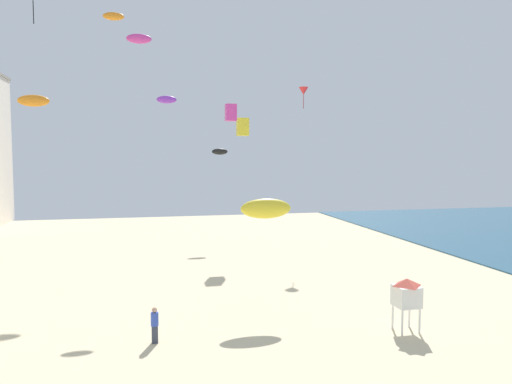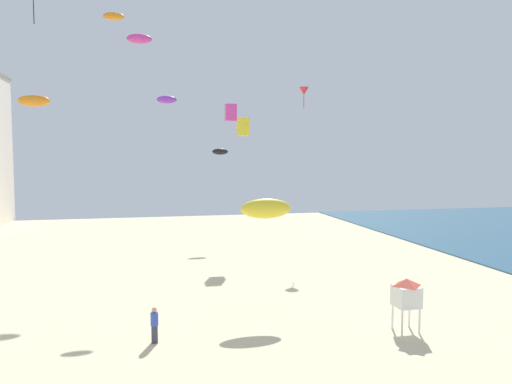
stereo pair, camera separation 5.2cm
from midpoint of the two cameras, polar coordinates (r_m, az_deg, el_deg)
The scene contains 11 objects.
kite_flyer at distance 22.55m, azimuth -12.08°, elevation -15.05°, with size 0.34×0.34×1.64m.
lifeguard_stand at distance 24.31m, azimuth 17.47°, elevation -11.46°, with size 1.10×1.10×2.55m.
kite_black_parafoil at distance 47.71m, azimuth -4.38°, elevation 4.84°, with size 1.58×0.44×0.61m.
kite_red_delta at distance 44.49m, azimuth 5.67°, elevation 11.90°, with size 0.85×0.85×1.93m.
kite_yellow_parafoil at distance 26.51m, azimuth 1.13°, elevation -1.99°, with size 2.86×0.80×1.11m.
kite_purple_parafoil at distance 32.42m, azimuth -10.67°, elevation 10.80°, with size 1.30×0.36×0.51m.
kite_magenta_parafoil at distance 41.31m, azimuth -13.85°, elevation 17.35°, with size 2.00×0.56×0.78m.
kite_magenta_box at distance 26.43m, azimuth -3.08°, elevation 9.45°, with size 0.58×0.58×0.91m.
kite_orange_parafoil at distance 37.72m, azimuth -16.70°, elevation 19.46°, with size 1.49×0.41×0.58m.
kite_orange_parafoil_2 at distance 46.38m, azimuth -25.07°, elevation 9.85°, with size 2.64×0.73×1.03m.
kite_yellow_box at distance 42.49m, azimuth -1.64°, elevation 7.77°, with size 0.99×0.99×1.55m.
Camera 1 is at (-3.05, -7.64, 8.30)m, focal length 33.49 mm.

